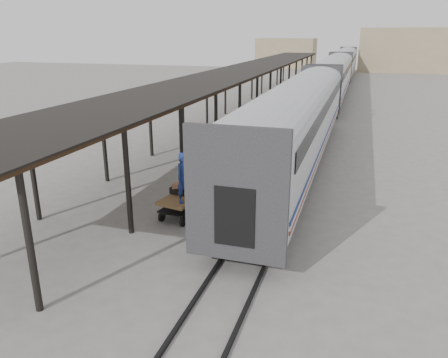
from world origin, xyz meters
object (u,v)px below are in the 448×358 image
object	(u,v)px
baggage_cart	(185,200)
pedestrian	(236,123)
porter	(184,178)
luggage_tug	(250,115)

from	to	relation	value
baggage_cart	pedestrian	xyz separation A→B (m)	(-2.05, 14.73, 0.27)
baggage_cart	porter	bearing A→B (deg)	-57.75
luggage_tug	porter	distance (m)	20.76
porter	pedestrian	world-z (taller)	porter
baggage_cart	luggage_tug	distance (m)	20.05
baggage_cart	pedestrian	distance (m)	14.88
baggage_cart	porter	world-z (taller)	porter
luggage_tug	porter	world-z (taller)	porter
baggage_cart	porter	xyz separation A→B (m)	(0.25, -0.65, 1.19)
luggage_tug	pedestrian	distance (m)	5.20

